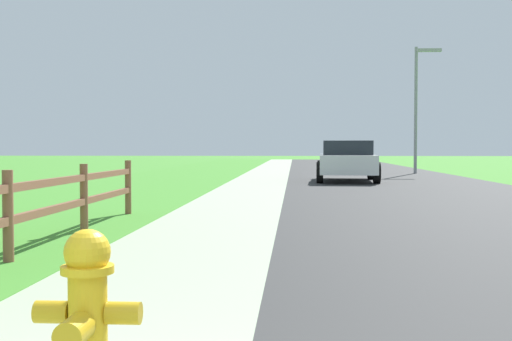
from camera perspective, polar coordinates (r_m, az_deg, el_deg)
ground_plane at (r=26.11m, az=2.91°, el=-0.51°), size 120.00×120.00×0.00m
road_asphalt at (r=28.29m, az=10.06°, el=-0.33°), size 7.00×66.00×0.01m
curb_concrete at (r=28.29m, az=-3.14°, el=-0.30°), size 6.00×66.00×0.01m
grass_verge at (r=28.50m, az=-6.13°, el=-0.29°), size 5.00×66.00×0.00m
fire_hydrant at (r=3.02m, az=-14.81°, el=-12.40°), size 0.48×0.40×0.83m
rail_fence at (r=7.07m, az=-21.20°, el=-3.17°), size 0.11×9.61×0.96m
parked_suv_white at (r=22.47m, az=8.08°, el=0.91°), size 2.22×4.44×1.40m
street_lamp at (r=29.74m, az=14.26°, el=6.32°), size 1.17×0.20×5.66m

